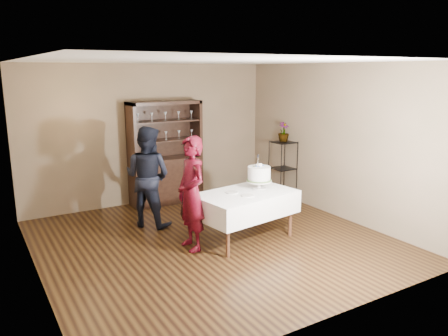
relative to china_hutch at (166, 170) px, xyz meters
The scene contains 14 objects.
floor 2.36m from the china_hutch, 95.08° to the right, with size 5.00×5.00×0.00m, color black.
ceiling 3.04m from the china_hutch, 95.08° to the right, with size 5.00×5.00×0.00m, color white.
back_wall 0.76m from the china_hutch, 128.88° to the left, with size 5.00×0.02×2.70m, color brown.
wall_left 3.58m from the china_hutch, 140.17° to the right, with size 0.02×5.00×2.70m, color brown.
wall_right 3.29m from the china_hutch, 44.39° to the right, with size 0.02×5.00×2.70m, color brown.
china_hutch is the anchor object (origin of this frame).
plant_etagere 2.33m from the china_hutch, 26.83° to the right, with size 0.42×0.42×1.20m.
cake_table 2.45m from the china_hutch, 83.98° to the right, with size 1.62×1.14×0.75m.
woman 2.42m from the china_hutch, 104.57° to the right, with size 0.61×0.40×1.67m, color #3B0512.
man 1.33m from the china_hutch, 126.32° to the right, with size 0.82×0.64×1.69m, color black.
cake 2.44m from the china_hutch, 76.29° to the right, with size 0.40×0.40×0.55m.
plate_near 2.62m from the china_hutch, 86.11° to the right, with size 0.19×0.19×0.01m, color beige.
plate_far 2.35m from the china_hutch, 88.24° to the right, with size 0.19×0.19×0.01m, color beige.
potted_plant 2.44m from the china_hutch, 25.82° to the right, with size 0.22×0.22×0.39m, color #496630.
Camera 1 is at (-3.11, -5.51, 2.57)m, focal length 35.00 mm.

